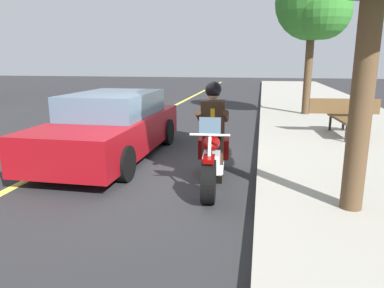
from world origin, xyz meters
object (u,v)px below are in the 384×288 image
rider_main (213,123)px  car_silver (112,126)px  street_tree_curbside (316,5)px  motorcycle_main (212,159)px  bench_sidewalk (345,114)px

rider_main → car_silver: bearing=-116.5°
car_silver → street_tree_curbside: bearing=143.0°
motorcycle_main → car_silver: bearing=-119.8°
car_silver → street_tree_curbside: street_tree_curbside is taller
motorcycle_main → bench_sidewalk: 5.04m
car_silver → street_tree_curbside: (-6.44, 4.85, 3.25)m
rider_main → bench_sidewalk: size_ratio=0.95×
car_silver → bench_sidewalk: 5.98m
motorcycle_main → street_tree_curbside: (-7.81, 2.48, 3.48)m
bench_sidewalk → rider_main: bearing=-37.4°
rider_main → car_silver: (-1.17, -2.36, -0.35)m
motorcycle_main → bench_sidewalk: size_ratio=1.21×
motorcycle_main → car_silver: size_ratio=0.48×
street_tree_curbside → motorcycle_main: bearing=-17.6°
motorcycle_main → car_silver: 2.75m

